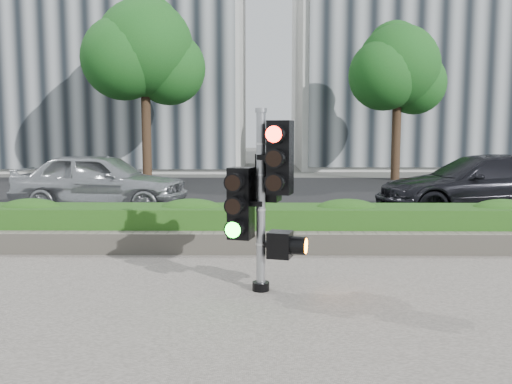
% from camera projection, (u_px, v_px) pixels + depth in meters
% --- Properties ---
extents(ground, '(120.00, 120.00, 0.00)m').
position_uv_depth(ground, '(260.00, 289.00, 6.92)').
color(ground, '#51514C').
rests_on(ground, ground).
extents(sidewalk, '(16.00, 11.00, 0.03)m').
position_uv_depth(sidewalk, '(258.00, 375.00, 4.44)').
color(sidewalk, '#9E9389').
rests_on(sidewalk, ground).
extents(road, '(60.00, 13.00, 0.02)m').
position_uv_depth(road, '(261.00, 196.00, 16.86)').
color(road, black).
rests_on(road, ground).
extents(curb, '(60.00, 0.25, 0.12)m').
position_uv_depth(curb, '(260.00, 237.00, 10.05)').
color(curb, gray).
rests_on(curb, ground).
extents(stone_wall, '(12.00, 0.32, 0.34)m').
position_uv_depth(stone_wall, '(260.00, 243.00, 8.79)').
color(stone_wall, gray).
rests_on(stone_wall, sidewalk).
extents(hedge, '(12.00, 1.00, 0.68)m').
position_uv_depth(hedge, '(260.00, 226.00, 9.42)').
color(hedge, '#3C892A').
rests_on(hedge, sidewalk).
extents(building_left, '(16.00, 9.00, 15.00)m').
position_uv_depth(building_left, '(94.00, 28.00, 29.04)').
color(building_left, '#B7B7B2').
rests_on(building_left, ground).
extents(building_right, '(18.00, 10.00, 12.00)m').
position_uv_depth(building_right, '(454.00, 61.00, 30.97)').
color(building_right, '#B7B7B2').
rests_on(building_right, ground).
extents(tree_left, '(4.61, 4.03, 7.34)m').
position_uv_depth(tree_left, '(145.00, 52.00, 20.88)').
color(tree_left, black).
rests_on(tree_left, ground).
extents(tree_right, '(4.10, 3.58, 6.53)m').
position_uv_depth(tree_right, '(397.00, 70.00, 21.82)').
color(tree_right, black).
rests_on(tree_right, ground).
extents(traffic_signal, '(0.83, 0.67, 2.25)m').
position_uv_depth(traffic_signal, '(264.00, 191.00, 6.64)').
color(traffic_signal, black).
rests_on(traffic_signal, sidewalk).
extents(car_silver, '(4.51, 2.25, 1.47)m').
position_uv_depth(car_silver, '(101.00, 181.00, 13.59)').
color(car_silver, '#ACAFB3').
rests_on(car_silver, road).
extents(car_dark, '(5.16, 2.61, 1.44)m').
position_uv_depth(car_dark, '(480.00, 185.00, 12.78)').
color(car_dark, black).
rests_on(car_dark, road).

